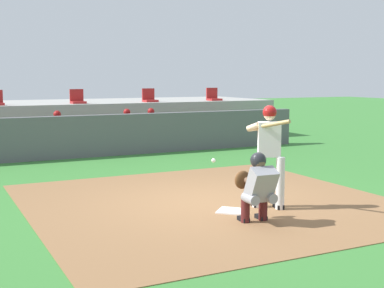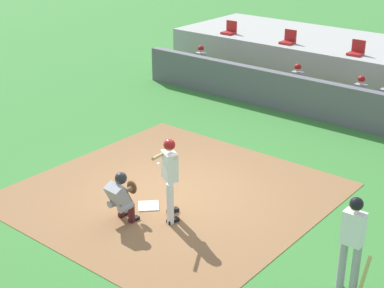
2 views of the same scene
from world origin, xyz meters
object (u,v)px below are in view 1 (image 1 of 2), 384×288
(dugout_player_1, at_px, (59,132))
(stadium_seat_4, at_px, (213,97))
(dugout_player_2, at_px, (128,129))
(home_plate, at_px, (231,211))
(dugout_player_3, at_px, (153,128))
(stadium_seat_3, at_px, (150,98))
(stadium_seat_2, at_px, (78,99))
(batter_at_plate, at_px, (268,150))
(catcher_crouched, at_px, (257,185))

(dugout_player_1, bearing_deg, stadium_seat_4, 17.88)
(dugout_player_2, bearing_deg, home_plate, -97.48)
(dugout_player_3, bearing_deg, stadium_seat_3, 70.63)
(stadium_seat_2, bearing_deg, dugout_player_2, -62.27)
(batter_at_plate, height_order, stadium_seat_3, stadium_seat_3)
(stadium_seat_4, bearing_deg, catcher_crouched, -115.37)
(stadium_seat_3, xyz_separation_m, stadium_seat_4, (2.60, 0.00, 0.00))
(home_plate, distance_m, dugout_player_2, 8.24)
(dugout_player_3, relative_size, stadium_seat_3, 2.71)
(stadium_seat_2, bearing_deg, catcher_crouched, -89.98)
(batter_at_plate, bearing_deg, home_plate, 174.39)
(batter_at_plate, xyz_separation_m, stadium_seat_3, (1.91, 10.25, 0.50))
(home_plate, relative_size, batter_at_plate, 0.24)
(dugout_player_1, bearing_deg, dugout_player_2, 0.00)
(home_plate, distance_m, batter_at_plate, 1.23)
(batter_at_plate, bearing_deg, dugout_player_2, 87.37)
(dugout_player_3, bearing_deg, catcher_crouched, -101.90)
(stadium_seat_3, relative_size, stadium_seat_4, 1.00)
(stadium_seat_2, xyz_separation_m, stadium_seat_4, (5.20, 0.00, 0.00))
(stadium_seat_2, bearing_deg, batter_at_plate, -86.14)
(batter_at_plate, bearing_deg, dugout_player_3, 81.74)
(dugout_player_3, height_order, stadium_seat_2, stadium_seat_2)
(dugout_player_1, height_order, dugout_player_2, same)
(dugout_player_3, bearing_deg, dugout_player_1, 180.00)
(dugout_player_1, distance_m, dugout_player_3, 2.99)
(stadium_seat_3, bearing_deg, dugout_player_1, -151.23)
(batter_at_plate, bearing_deg, stadium_seat_2, 93.86)
(dugout_player_2, relative_size, stadium_seat_2, 2.71)
(home_plate, bearing_deg, dugout_player_1, 97.73)
(catcher_crouched, bearing_deg, dugout_player_1, 97.09)
(dugout_player_3, bearing_deg, home_plate, -103.03)
(dugout_player_1, relative_size, stadium_seat_2, 2.71)
(catcher_crouched, height_order, dugout_player_2, dugout_player_2)
(home_plate, relative_size, dugout_player_3, 0.34)
(batter_at_plate, height_order, dugout_player_1, batter_at_plate)
(stadium_seat_3, bearing_deg, catcher_crouched, -103.33)
(batter_at_plate, bearing_deg, stadium_seat_4, 66.25)
(stadium_seat_3, bearing_deg, batter_at_plate, -100.55)
(home_plate, bearing_deg, stadium_seat_4, 62.94)
(catcher_crouched, xyz_separation_m, stadium_seat_4, (5.20, 10.96, 0.93))
(catcher_crouched, bearing_deg, home_plate, 90.27)
(catcher_crouched, xyz_separation_m, dugout_player_3, (1.88, 8.92, 0.07))
(batter_at_plate, relative_size, dugout_player_3, 1.39)
(catcher_crouched, distance_m, stadium_seat_4, 12.16)
(catcher_crouched, distance_m, dugout_player_3, 9.12)
(batter_at_plate, bearing_deg, stadium_seat_3, 79.45)
(dugout_player_1, relative_size, dugout_player_2, 1.00)
(stadium_seat_2, height_order, stadium_seat_4, same)
(dugout_player_1, height_order, stadium_seat_3, stadium_seat_3)
(dugout_player_2, distance_m, stadium_seat_4, 4.68)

